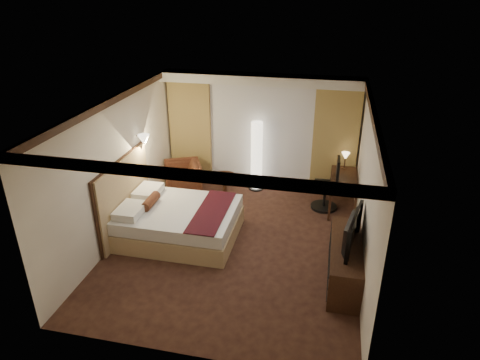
% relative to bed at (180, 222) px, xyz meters
% --- Properties ---
extents(floor, '(4.50, 5.50, 0.01)m').
position_rel_bed_xyz_m(floor, '(1.11, -0.02, -0.32)').
color(floor, black).
rests_on(floor, ground).
extents(ceiling, '(4.50, 5.50, 0.01)m').
position_rel_bed_xyz_m(ceiling, '(1.11, -0.02, 2.38)').
color(ceiling, white).
rests_on(ceiling, back_wall).
extents(back_wall, '(4.50, 0.02, 2.70)m').
position_rel_bed_xyz_m(back_wall, '(1.11, 2.73, 1.03)').
color(back_wall, beige).
rests_on(back_wall, floor).
extents(left_wall, '(0.02, 5.50, 2.70)m').
position_rel_bed_xyz_m(left_wall, '(-1.14, -0.02, 1.03)').
color(left_wall, beige).
rests_on(left_wall, floor).
extents(right_wall, '(0.02, 5.50, 2.70)m').
position_rel_bed_xyz_m(right_wall, '(3.36, -0.02, 1.03)').
color(right_wall, beige).
rests_on(right_wall, floor).
extents(crown_molding, '(4.50, 5.50, 0.12)m').
position_rel_bed_xyz_m(crown_molding, '(1.11, -0.02, 2.32)').
color(crown_molding, black).
rests_on(crown_molding, ceiling).
extents(soffit, '(4.50, 0.50, 0.20)m').
position_rel_bed_xyz_m(soffit, '(1.11, 2.48, 2.28)').
color(soffit, white).
rests_on(soffit, ceiling).
extents(curtain_sheer, '(2.48, 0.04, 2.45)m').
position_rel_bed_xyz_m(curtain_sheer, '(1.11, 2.65, 0.93)').
color(curtain_sheer, silver).
rests_on(curtain_sheer, back_wall).
extents(curtain_left_drape, '(1.00, 0.14, 2.45)m').
position_rel_bed_xyz_m(curtain_left_drape, '(-0.59, 2.59, 0.93)').
color(curtain_left_drape, tan).
rests_on(curtain_left_drape, back_wall).
extents(curtain_right_drape, '(1.00, 0.14, 2.45)m').
position_rel_bed_xyz_m(curtain_right_drape, '(2.81, 2.59, 0.93)').
color(curtain_right_drape, tan).
rests_on(curtain_right_drape, back_wall).
extents(wall_sconce, '(0.24, 0.24, 0.24)m').
position_rel_bed_xyz_m(wall_sconce, '(-0.98, 0.85, 1.30)').
color(wall_sconce, white).
rests_on(wall_sconce, left_wall).
extents(bed, '(2.17, 1.69, 0.64)m').
position_rel_bed_xyz_m(bed, '(0.00, 0.00, 0.00)').
color(bed, white).
rests_on(bed, floor).
extents(headboard, '(0.12, 1.99, 1.50)m').
position_rel_bed_xyz_m(headboard, '(-1.09, -0.00, 0.43)').
color(headboard, tan).
rests_on(headboard, floor).
extents(armchair, '(1.01, 1.04, 0.82)m').
position_rel_bed_xyz_m(armchair, '(-0.58, 1.86, 0.09)').
color(armchair, '#451E14').
rests_on(armchair, floor).
extents(side_table, '(0.50, 0.50, 0.55)m').
position_rel_bed_xyz_m(side_table, '(0.43, 1.83, -0.04)').
color(side_table, black).
rests_on(side_table, floor).
extents(floor_lamp, '(0.35, 0.35, 1.67)m').
position_rel_bed_xyz_m(floor_lamp, '(1.06, 2.40, 0.52)').
color(floor_lamp, white).
rests_on(floor_lamp, floor).
extents(desk, '(0.55, 1.26, 0.75)m').
position_rel_bed_xyz_m(desk, '(3.06, 1.82, 0.06)').
color(desk, black).
rests_on(desk, floor).
extents(desk_lamp, '(0.18, 0.18, 0.34)m').
position_rel_bed_xyz_m(desk_lamp, '(3.06, 2.30, 0.60)').
color(desk_lamp, '#FFD899').
rests_on(desk_lamp, desk).
extents(office_chair, '(0.59, 0.59, 1.19)m').
position_rel_bed_xyz_m(office_chair, '(2.69, 1.77, 0.28)').
color(office_chair, black).
rests_on(office_chair, floor).
extents(dresser, '(0.50, 1.75, 0.68)m').
position_rel_bed_xyz_m(dresser, '(3.11, -0.66, 0.02)').
color(dresser, black).
rests_on(dresser, floor).
extents(television, '(0.85, 1.22, 0.15)m').
position_rel_bed_xyz_m(television, '(3.08, -0.66, 0.69)').
color(television, black).
rests_on(television, dresser).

